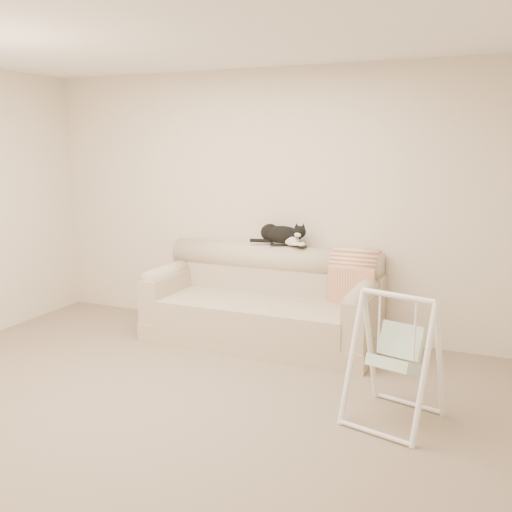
{
  "coord_description": "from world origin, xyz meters",
  "views": [
    {
      "loc": [
        2.11,
        -3.3,
        1.86
      ],
      "look_at": [
        0.15,
        1.27,
        0.9
      ],
      "focal_mm": 40.0,
      "sensor_mm": 36.0,
      "label": 1
    }
  ],
  "objects_px": {
    "remote_a": "(280,244)",
    "sofa": "(264,305)",
    "remote_b": "(298,246)",
    "baby_swing": "(396,358)",
    "tuxedo_cat": "(282,234)"
  },
  "relations": [
    {
      "from": "remote_b",
      "to": "baby_swing",
      "type": "distance_m",
      "value": 1.89
    },
    {
      "from": "remote_b",
      "to": "baby_swing",
      "type": "bearing_deg",
      "value": -49.85
    },
    {
      "from": "remote_a",
      "to": "sofa",
      "type": "bearing_deg",
      "value": -105.89
    },
    {
      "from": "sofa",
      "to": "remote_a",
      "type": "relative_size",
      "value": 11.79
    },
    {
      "from": "sofa",
      "to": "remote_a",
      "type": "bearing_deg",
      "value": 74.11
    },
    {
      "from": "sofa",
      "to": "tuxedo_cat",
      "type": "bearing_deg",
      "value": 71.3
    },
    {
      "from": "sofa",
      "to": "remote_b",
      "type": "relative_size",
      "value": 12.46
    },
    {
      "from": "tuxedo_cat",
      "to": "baby_swing",
      "type": "xyz_separation_m",
      "value": [
        1.37,
        -1.44,
        -0.56
      ]
    },
    {
      "from": "tuxedo_cat",
      "to": "baby_swing",
      "type": "relative_size",
      "value": 0.65
    },
    {
      "from": "tuxedo_cat",
      "to": "baby_swing",
      "type": "bearing_deg",
      "value": -46.41
    },
    {
      "from": "remote_a",
      "to": "baby_swing",
      "type": "bearing_deg",
      "value": -45.75
    },
    {
      "from": "sofa",
      "to": "tuxedo_cat",
      "type": "xyz_separation_m",
      "value": [
        0.09,
        0.25,
        0.66
      ]
    },
    {
      "from": "sofa",
      "to": "remote_b",
      "type": "distance_m",
      "value": 0.66
    },
    {
      "from": "sofa",
      "to": "baby_swing",
      "type": "distance_m",
      "value": 1.88
    },
    {
      "from": "remote_b",
      "to": "baby_swing",
      "type": "xyz_separation_m",
      "value": [
        1.19,
        -1.41,
        -0.46
      ]
    }
  ]
}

